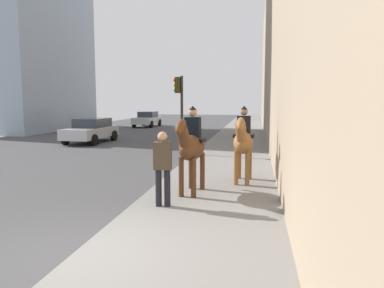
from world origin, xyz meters
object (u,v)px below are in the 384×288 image
(mounted_horse_far, at_px, (243,141))
(car_near_lane, at_px, (91,130))
(traffic_light_near_curb, at_px, (180,103))
(mounted_horse_near, at_px, (191,146))
(pedestrian_greeting, at_px, (163,164))
(car_far_lane, at_px, (147,119))

(mounted_horse_far, relative_size, car_near_lane, 0.51)
(car_near_lane, distance_m, traffic_light_near_curb, 7.97)
(mounted_horse_near, bearing_deg, mounted_horse_far, 147.00)
(pedestrian_greeting, distance_m, car_far_lane, 27.89)
(mounted_horse_far, distance_m, car_far_lane, 25.81)
(mounted_horse_near, bearing_deg, car_near_lane, -139.35)
(mounted_horse_near, distance_m, traffic_light_near_curb, 7.28)
(car_near_lane, bearing_deg, traffic_light_near_curb, 56.47)
(car_far_lane, bearing_deg, traffic_light_near_curb, 21.42)
(pedestrian_greeting, bearing_deg, mounted_horse_near, -26.61)
(traffic_light_near_curb, bearing_deg, car_near_lane, 54.25)
(mounted_horse_near, relative_size, car_far_lane, 0.49)
(pedestrian_greeting, height_order, car_far_lane, pedestrian_greeting)
(traffic_light_near_curb, bearing_deg, mounted_horse_far, -151.15)
(mounted_horse_near, relative_size, pedestrian_greeting, 1.33)
(mounted_horse_near, relative_size, car_near_lane, 0.51)
(traffic_light_near_curb, bearing_deg, mounted_horse_near, -166.07)
(mounted_horse_near, bearing_deg, traffic_light_near_curb, -160.33)
(car_near_lane, relative_size, traffic_light_near_curb, 1.23)
(traffic_light_near_curb, bearing_deg, pedestrian_greeting, -171.05)
(pedestrian_greeting, relative_size, car_far_lane, 0.37)
(pedestrian_greeting, bearing_deg, car_far_lane, 9.60)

